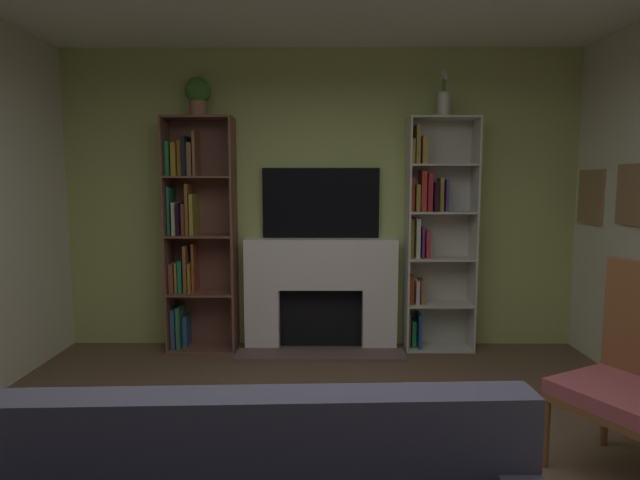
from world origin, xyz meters
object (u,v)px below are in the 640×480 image
vase_with_flowers (444,101)px  tv (321,203)px  potted_plant (198,94)px  bookshelf_left (194,233)px  bookshelf_right (432,232)px  coffee_table (270,478)px  fireplace (321,290)px  armchair (639,375)px

vase_with_flowers → tv: bearing=173.7°
potted_plant → bookshelf_left: bearing=157.8°
bookshelf_right → coffee_table: bearing=-113.5°
fireplace → bookshelf_right: 1.17m
fireplace → bookshelf_left: bookshelf_left is taller
tv → vase_with_flowers: vase_with_flowers is taller
potted_plant → armchair: (2.77, -2.13, -1.78)m
bookshelf_right → coffee_table: 3.16m
bookshelf_right → armchair: 2.33m
fireplace → coffee_table: 2.81m
potted_plant → coffee_table: size_ratio=0.40×
bookshelf_left → potted_plant: (0.07, -0.03, 1.25)m
potted_plant → armchair: size_ratio=0.31×
tv → fireplace: bearing=-90.0°
armchair → bookshelf_left: bearing=142.9°
bookshelf_right → armchair: (0.65, -2.17, -0.54)m
tv → bookshelf_right: (1.03, -0.07, -0.26)m
bookshelf_left → bookshelf_right: bearing=0.4°
bookshelf_left → vase_with_flowers: vase_with_flowers is taller
potted_plant → coffee_table: 3.52m
potted_plant → coffee_table: bearing=-72.0°
coffee_table → tv: bearing=86.1°
bookshelf_left → vase_with_flowers: size_ratio=5.24×
vase_with_flowers → potted_plant: bearing=180.0°
bookshelf_right → fireplace: bearing=-179.1°
potted_plant → bookshelf_right: bearing=1.2°
potted_plant → vase_with_flowers: bearing=-0.0°
vase_with_flowers → coffee_table: bearing=-115.0°
armchair → coffee_table: 1.99m
bookshelf_left → potted_plant: size_ratio=6.16×
armchair → coffee_table: (-1.87, -0.64, -0.20)m
bookshelf_right → coffee_table: (-1.23, -2.81, -0.74)m
fireplace → bookshelf_right: size_ratio=0.71×
armchair → tv: bearing=126.8°
tv → bookshelf_left: size_ratio=0.51×
bookshelf_left → coffee_table: bookshelf_left is taller
tv → potted_plant: 1.47m
fireplace → armchair: (1.68, -2.16, 0.01)m
tv → bookshelf_right: bearing=-4.1°
armchair → coffee_table: bearing=-161.1°
fireplace → coffee_table: fireplace is taller
bookshelf_right → vase_with_flowers: 1.18m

